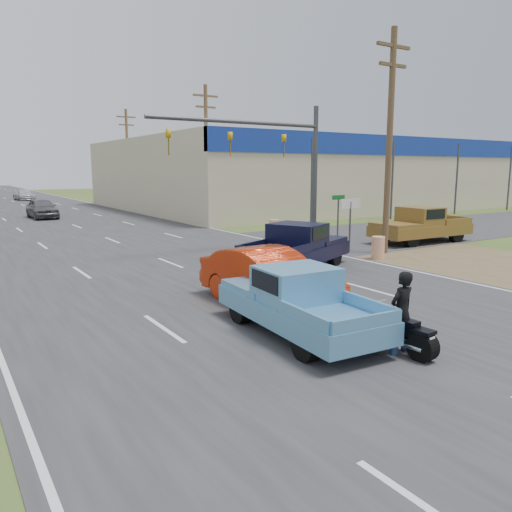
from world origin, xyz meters
TOP-DOWN VIEW (x-y plane):
  - main_road at (0.00, 40.00)m, footprint 15.00×180.00m
  - cross_road at (0.00, 18.00)m, footprint 120.00×10.00m
  - dirt_verge at (11.00, 10.00)m, footprint 8.00×18.00m
  - big_box_store at (32.00, 39.93)m, footprint 50.00×28.10m
  - utility_pole_1 at (9.50, 13.00)m, footprint 2.00×0.28m
  - utility_pole_2 at (9.50, 31.00)m, footprint 2.00×0.28m
  - utility_pole_3 at (9.50, 49.00)m, footprint 2.00×0.28m
  - tree_3 at (55.00, 70.00)m, footprint 8.40×8.40m
  - tree_5 at (30.00, 95.00)m, footprint 7.98×7.98m
  - barrel_0 at (8.00, 12.00)m, footprint 0.56×0.56m
  - barrel_1 at (8.40, 20.50)m, footprint 0.56×0.56m
  - lane_sign at (8.20, 14.00)m, footprint 1.20×0.08m
  - street_name_sign at (8.80, 15.50)m, footprint 0.80×0.08m
  - signal_mast at (5.82, 17.00)m, footprint 9.12×0.40m
  - red_convertible at (-0.23, 8.34)m, footprint 2.06×5.04m
  - motorcycle at (0.02, 3.70)m, footprint 0.61×1.99m
  - rider at (0.02, 3.74)m, footprint 0.64×0.44m
  - blue_pickup at (-1.05, 6.01)m, footprint 2.21×5.01m
  - navy_pickup at (3.67, 12.10)m, footprint 5.87×4.18m
  - brown_pickup at (13.54, 14.35)m, footprint 5.81×2.42m
  - distant_car_grey at (-0.88, 39.44)m, footprint 2.01×4.66m
  - distant_car_silver at (1.56, 65.65)m, footprint 2.35×4.78m

SIDE VIEW (x-z plane):
  - dirt_verge at x=11.00m, z-range 0.00..0.01m
  - cross_road at x=0.00m, z-range 0.00..0.02m
  - main_road at x=0.00m, z-range 0.00..0.02m
  - motorcycle at x=0.02m, z-range -0.06..0.95m
  - barrel_0 at x=8.00m, z-range 0.00..1.00m
  - barrel_1 at x=8.40m, z-range 0.00..1.00m
  - distant_car_silver at x=1.56m, z-range 0.00..1.34m
  - distant_car_grey at x=-0.88m, z-range 0.00..1.57m
  - red_convertible at x=-0.23m, z-range 0.00..1.63m
  - blue_pickup at x=-1.05m, z-range 0.01..1.63m
  - rider at x=0.02m, z-range 0.00..1.69m
  - navy_pickup at x=3.67m, z-range 0.01..1.83m
  - brown_pickup at x=13.54m, z-range 0.01..1.91m
  - street_name_sign at x=8.80m, z-range 0.30..2.91m
  - lane_sign at x=8.20m, z-range 0.64..3.16m
  - big_box_store at x=32.00m, z-range 0.01..6.61m
  - signal_mast at x=5.82m, z-range 1.30..8.30m
  - utility_pole_1 at x=9.50m, z-range 0.32..10.32m
  - utility_pole_2 at x=9.50m, z-range 0.32..10.32m
  - utility_pole_3 at x=9.50m, z-range 0.32..10.32m
  - tree_5 at x=30.00m, z-range 0.94..10.82m
  - tree_3 at x=55.00m, z-range 0.99..11.39m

